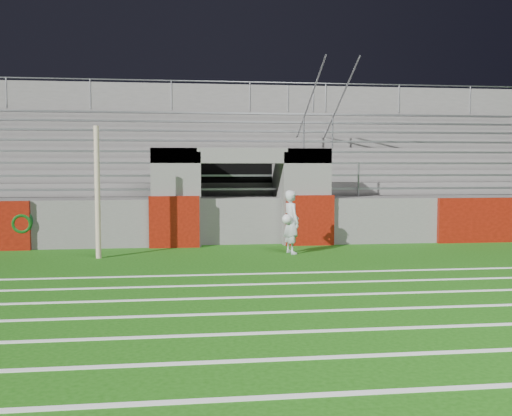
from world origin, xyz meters
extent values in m
plane|color=#184F0D|center=(0.00, 0.00, 0.00)|extent=(90.00, 90.00, 0.00)
cylinder|color=#C4AD92|center=(-3.50, 1.41, 1.52)|extent=(0.12, 0.12, 3.03)
cube|color=white|center=(0.00, -7.00, 0.01)|extent=(28.00, 0.09, 0.01)
cube|color=white|center=(0.00, -6.00, 0.01)|extent=(28.00, 0.09, 0.01)
cube|color=white|center=(0.00, -5.00, 0.01)|extent=(28.00, 0.09, 0.01)
cube|color=white|center=(0.00, -4.00, 0.01)|extent=(28.00, 0.09, 0.01)
cube|color=white|center=(0.00, -3.00, 0.01)|extent=(28.00, 0.09, 0.01)
cube|color=white|center=(0.00, -2.00, 0.01)|extent=(28.00, 0.09, 0.01)
cube|color=white|center=(0.00, -1.00, 0.01)|extent=(28.00, 0.09, 0.01)
cube|color=#595755|center=(7.70, 3.17, 0.62)|extent=(10.60, 0.35, 1.25)
cube|color=#595755|center=(-1.80, 3.50, 1.30)|extent=(1.20, 1.00, 2.60)
cube|color=#595755|center=(1.80, 3.50, 1.30)|extent=(1.20, 1.00, 2.60)
cube|color=black|center=(0.00, 5.20, 1.25)|extent=(2.60, 0.20, 2.50)
cube|color=#595755|center=(-1.15, 4.10, 1.25)|extent=(0.10, 2.20, 2.50)
cube|color=#595755|center=(1.15, 4.10, 1.25)|extent=(0.10, 2.20, 2.50)
cube|color=#595755|center=(0.00, 3.50, 2.40)|extent=(4.80, 1.00, 0.40)
cube|color=#595755|center=(0.00, 7.35, 1.15)|extent=(26.00, 8.00, 0.20)
cube|color=#595755|center=(0.00, 7.35, 0.53)|extent=(26.00, 8.00, 1.05)
cube|color=#580F07|center=(-1.80, 2.94, 0.68)|extent=(1.30, 0.15, 1.35)
cube|color=#580F07|center=(1.80, 2.94, 0.68)|extent=(1.30, 0.15, 1.35)
cube|color=#580F07|center=(6.50, 2.94, 0.62)|extent=(2.20, 0.15, 1.25)
cube|color=gray|center=(0.00, 4.43, 1.47)|extent=(23.00, 0.28, 0.06)
cube|color=#595755|center=(0.00, 5.28, 1.44)|extent=(24.00, 0.75, 0.38)
cube|color=gray|center=(0.00, 5.18, 1.85)|extent=(23.00, 0.28, 0.06)
cube|color=#595755|center=(0.00, 6.03, 1.63)|extent=(24.00, 0.75, 0.76)
cube|color=gray|center=(0.00, 5.93, 2.23)|extent=(23.00, 0.28, 0.06)
cube|color=#595755|center=(0.00, 6.78, 1.82)|extent=(24.00, 0.75, 1.14)
cube|color=gray|center=(0.00, 6.68, 2.61)|extent=(23.00, 0.28, 0.06)
cube|color=#595755|center=(0.00, 7.53, 2.01)|extent=(24.00, 0.75, 1.52)
cube|color=gray|center=(0.00, 7.43, 2.99)|extent=(23.00, 0.28, 0.06)
cube|color=#595755|center=(0.00, 8.28, 2.20)|extent=(24.00, 0.75, 1.90)
cube|color=gray|center=(0.00, 8.18, 3.37)|extent=(23.00, 0.28, 0.06)
cube|color=#595755|center=(0.00, 9.03, 2.39)|extent=(24.00, 0.75, 2.28)
cube|color=gray|center=(0.00, 8.93, 3.75)|extent=(23.00, 0.28, 0.06)
cube|color=#595755|center=(0.00, 9.78, 2.58)|extent=(24.00, 0.75, 2.66)
cube|color=gray|center=(0.00, 9.68, 4.13)|extent=(23.00, 0.28, 0.06)
cube|color=#595755|center=(0.00, 10.45, 2.65)|extent=(26.00, 0.60, 5.29)
cylinder|color=#A5A8AD|center=(2.50, 4.15, 1.75)|extent=(0.05, 0.05, 1.00)
cylinder|color=#A5A8AD|center=(2.50, 7.15, 3.27)|extent=(0.05, 0.05, 1.00)
cylinder|color=#A5A8AD|center=(2.50, 10.15, 4.79)|extent=(0.05, 0.05, 1.00)
cylinder|color=#A5A8AD|center=(2.50, 7.15, 3.77)|extent=(0.05, 6.02, 3.08)
cylinder|color=#A5A8AD|center=(3.50, 4.15, 1.75)|extent=(0.05, 0.05, 1.00)
cylinder|color=#A5A8AD|center=(3.50, 7.15, 3.27)|extent=(0.05, 0.05, 1.00)
cylinder|color=#A5A8AD|center=(3.50, 10.15, 4.79)|extent=(0.05, 0.05, 1.00)
cylinder|color=#A5A8AD|center=(3.50, 7.15, 3.77)|extent=(0.05, 6.02, 3.08)
cylinder|color=#A5A8AD|center=(-8.00, 10.15, 4.84)|extent=(0.05, 0.05, 1.10)
cylinder|color=#A5A8AD|center=(-5.00, 10.15, 4.84)|extent=(0.05, 0.05, 1.10)
cylinder|color=#A5A8AD|center=(-2.00, 10.15, 4.84)|extent=(0.05, 0.05, 1.10)
cylinder|color=#A5A8AD|center=(1.00, 10.15, 4.84)|extent=(0.05, 0.05, 1.10)
cylinder|color=#A5A8AD|center=(4.00, 10.15, 4.84)|extent=(0.05, 0.05, 1.10)
cylinder|color=#A5A8AD|center=(7.00, 10.15, 4.84)|extent=(0.05, 0.05, 1.10)
cylinder|color=#A5A8AD|center=(10.00, 10.15, 4.84)|extent=(0.05, 0.05, 1.10)
cylinder|color=#A5A8AD|center=(0.00, 10.15, 5.39)|extent=(24.00, 0.05, 0.05)
imported|color=#B1B7BB|center=(1.04, 1.57, 0.77)|extent=(0.50, 0.64, 1.54)
sphere|color=silver|center=(0.90, 1.45, 0.85)|extent=(0.23, 0.23, 0.23)
torus|color=#0B3B18|center=(-5.59, 2.95, 0.75)|extent=(0.53, 0.10, 0.53)
torus|color=#0C3F0F|center=(-5.59, 2.90, 0.68)|extent=(0.51, 0.10, 0.51)
camera|label=1|loc=(-1.51, -11.95, 2.07)|focal=40.00mm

